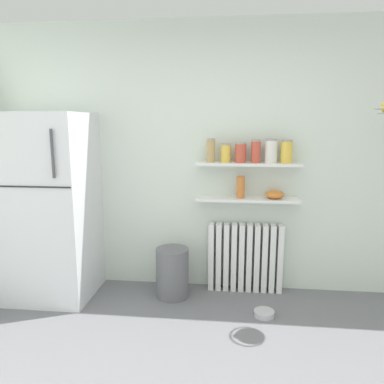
# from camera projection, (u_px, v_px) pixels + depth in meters

# --- Properties ---
(back_wall) EXTENTS (7.04, 0.10, 2.60)m
(back_wall) POSITION_uv_depth(u_px,v_px,m) (215.00, 159.00, 3.61)
(back_wall) COLOR silver
(back_wall) RESTS_ON ground_plane
(refrigerator) EXTENTS (0.77, 0.73, 1.74)m
(refrigerator) POSITION_uv_depth(u_px,v_px,m) (50.00, 207.00, 3.46)
(refrigerator) COLOR silver
(refrigerator) RESTS_ON ground_plane
(radiator) EXTENTS (0.72, 0.12, 0.68)m
(radiator) POSITION_uv_depth(u_px,v_px,m) (245.00, 258.00, 3.63)
(radiator) COLOR white
(radiator) RESTS_ON ground_plane
(wall_shelf_lower) EXTENTS (0.97, 0.22, 0.02)m
(wall_shelf_lower) POSITION_uv_depth(u_px,v_px,m) (247.00, 199.00, 3.49)
(wall_shelf_lower) COLOR white
(wall_shelf_upper) EXTENTS (0.97, 0.22, 0.02)m
(wall_shelf_upper) POSITION_uv_depth(u_px,v_px,m) (248.00, 164.00, 3.42)
(wall_shelf_upper) COLOR white
(storage_jar_0) EXTENTS (0.08, 0.08, 0.22)m
(storage_jar_0) POSITION_uv_depth(u_px,v_px,m) (211.00, 150.00, 3.44)
(storage_jar_0) COLOR tan
(storage_jar_0) RESTS_ON wall_shelf_upper
(storage_jar_1) EXTENTS (0.09, 0.09, 0.18)m
(storage_jar_1) POSITION_uv_depth(u_px,v_px,m) (226.00, 153.00, 3.43)
(storage_jar_1) COLOR yellow
(storage_jar_1) RESTS_ON wall_shelf_upper
(storage_jar_2) EXTENTS (0.10, 0.10, 0.19)m
(storage_jar_2) POSITION_uv_depth(u_px,v_px,m) (241.00, 152.00, 3.41)
(storage_jar_2) COLOR #C64C38
(storage_jar_2) RESTS_ON wall_shelf_upper
(storage_jar_3) EXTENTS (0.09, 0.09, 0.22)m
(storage_jar_3) POSITION_uv_depth(u_px,v_px,m) (256.00, 151.00, 3.40)
(storage_jar_3) COLOR #C64C38
(storage_jar_3) RESTS_ON wall_shelf_upper
(storage_jar_4) EXTENTS (0.11, 0.11, 0.22)m
(storage_jar_4) POSITION_uv_depth(u_px,v_px,m) (271.00, 151.00, 3.38)
(storage_jar_4) COLOR silver
(storage_jar_4) RESTS_ON wall_shelf_upper
(storage_jar_5) EXTENTS (0.11, 0.11, 0.22)m
(storage_jar_5) POSITION_uv_depth(u_px,v_px,m) (287.00, 151.00, 3.37)
(storage_jar_5) COLOR yellow
(storage_jar_5) RESTS_ON wall_shelf_upper
(vase) EXTENTS (0.08, 0.08, 0.21)m
(vase) POSITION_uv_depth(u_px,v_px,m) (241.00, 187.00, 3.47)
(vase) COLOR #CC7033
(vase) RESTS_ON wall_shelf_lower
(shelf_bowl) EXTENTS (0.18, 0.18, 0.08)m
(shelf_bowl) POSITION_uv_depth(u_px,v_px,m) (275.00, 194.00, 3.45)
(shelf_bowl) COLOR orange
(shelf_bowl) RESTS_ON wall_shelf_lower
(trash_bin) EXTENTS (0.31, 0.31, 0.48)m
(trash_bin) POSITION_uv_depth(u_px,v_px,m) (172.00, 273.00, 3.51)
(trash_bin) COLOR slate
(trash_bin) RESTS_ON ground_plane
(pet_food_bowl) EXTENTS (0.18, 0.18, 0.05)m
(pet_food_bowl) POSITION_uv_depth(u_px,v_px,m) (264.00, 313.00, 3.18)
(pet_food_bowl) COLOR #B7B7BC
(pet_food_bowl) RESTS_ON ground_plane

